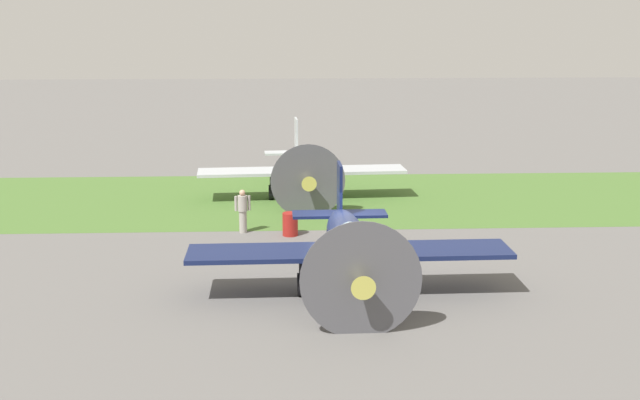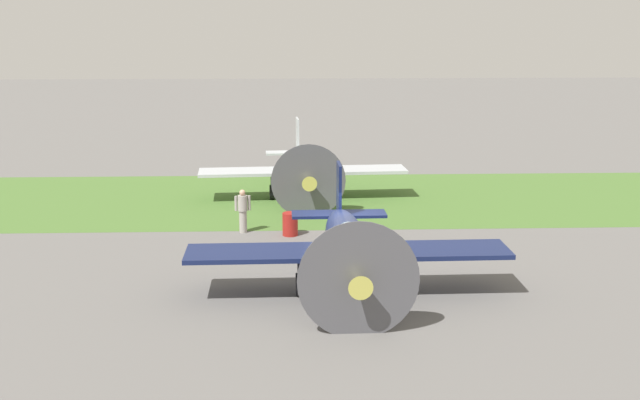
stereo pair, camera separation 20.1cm
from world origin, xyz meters
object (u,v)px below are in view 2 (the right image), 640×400
airplane_wingman (303,167)px  ground_crew_chief (243,210)px  airplane_lead (347,245)px  fuel_drum (290,224)px

airplane_wingman → ground_crew_chief: airplane_wingman is taller
airplane_lead → fuel_drum: size_ratio=11.01×
airplane_lead → fuel_drum: bearing=-75.3°
airplane_wingman → fuel_drum: (0.59, 6.56, -1.00)m
airplane_wingman → fuel_drum: bearing=81.4°
airplane_lead → fuel_drum: airplane_lead is taller
fuel_drum → airplane_wingman: bearing=-95.1°
airplane_wingman → ground_crew_chief: 6.57m
ground_crew_chief → fuel_drum: size_ratio=1.92×
airplane_lead → ground_crew_chief: (3.63, -6.80, -0.57)m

